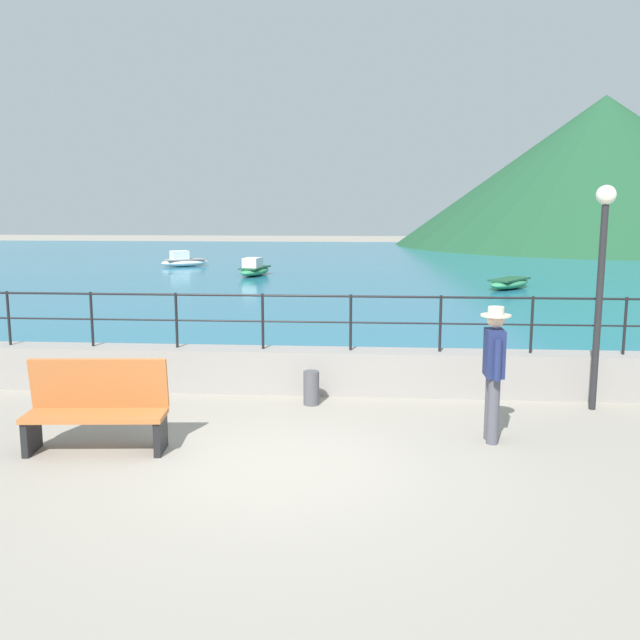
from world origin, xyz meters
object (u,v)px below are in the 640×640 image
object	(u,v)px
bench_main	(97,406)
boat_2	(254,269)
person_walking	(494,367)
lamp_post	(602,262)
bollard	(311,388)
boat_1	(509,283)
boat_0	(184,261)

from	to	relation	value
bench_main	boat_2	world-z (taller)	bench_main
bench_main	person_walking	xyz separation A→B (m)	(4.91, 0.67, 0.42)
bench_main	lamp_post	world-z (taller)	lamp_post
person_walking	bollard	world-z (taller)	person_walking
boat_1	boat_2	bearing A→B (deg)	158.61
bench_main	person_walking	world-z (taller)	person_walking
person_walking	boat_1	xyz separation A→B (m)	(3.30, 16.25, -0.72)
bench_main	boat_1	xyz separation A→B (m)	(8.20, 16.92, -0.30)
bench_main	lamp_post	distance (m)	7.20
boat_0	boat_1	size ratio (longest dim) A/B	1.01
bench_main	boat_2	bearing A→B (deg)	94.37
person_walking	boat_2	xyz separation A→B (m)	(-6.50, 20.09, -0.65)
lamp_post	boat_1	xyz separation A→B (m)	(1.56, 14.70, -1.94)
boat_2	lamp_post	bearing A→B (deg)	-66.04
boat_0	boat_1	bearing A→B (deg)	-29.64
person_walking	bollard	size ratio (longest dim) A/B	3.37
person_walking	lamp_post	xyz separation A→B (m)	(1.74, 1.55, 1.22)
person_walking	lamp_post	size ratio (longest dim) A/B	0.53
bench_main	bollard	distance (m)	3.28
bollard	boat_0	distance (m)	24.13
lamp_post	boat_0	world-z (taller)	lamp_post
boat_1	bollard	bearing A→B (deg)	-111.24
lamp_post	boat_1	world-z (taller)	lamp_post
boat_2	boat_0	bearing A→B (deg)	135.33
bollard	boat_2	bearing A→B (deg)	102.27
bench_main	boat_1	size ratio (longest dim) A/B	0.73
person_walking	boat_0	size ratio (longest dim) A/B	0.72
person_walking	boat_1	size ratio (longest dim) A/B	0.73
person_walking	boat_0	xyz separation A→B (m)	(-10.63, 24.18, -0.65)
bollard	boat_2	xyz separation A→B (m)	(-4.05, 18.61, 0.07)
boat_1	lamp_post	bearing A→B (deg)	-96.04
bollard	boat_2	distance (m)	19.05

